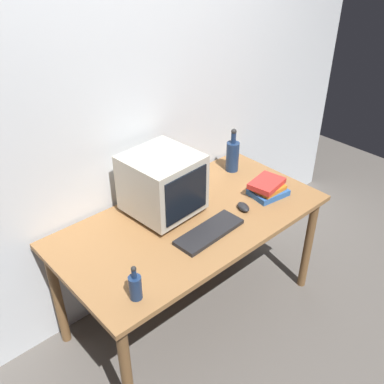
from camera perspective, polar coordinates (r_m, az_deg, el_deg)
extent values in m
plane|color=#56514C|center=(3.04, 0.00, -15.08)|extent=(6.00, 6.00, 0.00)
cube|color=silver|center=(2.62, -7.04, 9.89)|extent=(4.00, 0.08, 2.50)
cube|color=olive|center=(2.54, 0.00, -3.71)|extent=(1.61, 0.82, 0.03)
cylinder|color=brown|center=(2.30, -8.54, -22.79)|extent=(0.06, 0.06, 0.73)
cylinder|color=brown|center=(3.07, 14.95, -6.65)|extent=(0.06, 0.06, 0.73)
cylinder|color=brown|center=(2.73, -17.20, -12.99)|extent=(0.06, 0.06, 0.73)
cylinder|color=brown|center=(3.40, 5.33, -1.28)|extent=(0.06, 0.06, 0.73)
cube|color=#B2AD9E|center=(2.59, -3.79, -2.27)|extent=(0.30, 0.26, 0.03)
cube|color=#B2AD9E|center=(2.48, -3.94, 1.23)|extent=(0.41, 0.41, 0.34)
cube|color=black|center=(2.37, -0.73, -0.45)|extent=(0.31, 0.03, 0.27)
cube|color=black|center=(2.41, 2.27, -5.25)|extent=(0.43, 0.17, 0.02)
ellipsoid|color=black|center=(2.61, 6.73, -1.96)|extent=(0.09, 0.11, 0.04)
cylinder|color=navy|center=(2.97, 5.32, 4.63)|extent=(0.09, 0.09, 0.21)
cylinder|color=navy|center=(2.91, 5.45, 7.05)|extent=(0.03, 0.03, 0.07)
sphere|color=#262626|center=(2.89, 5.50, 7.89)|extent=(0.04, 0.04, 0.04)
cylinder|color=navy|center=(2.04, -7.42, -12.29)|extent=(0.06, 0.06, 0.12)
cylinder|color=navy|center=(1.98, -7.59, -10.57)|extent=(0.02, 0.02, 0.04)
sphere|color=#262626|center=(1.96, -7.65, -9.94)|extent=(0.03, 0.03, 0.03)
cube|color=#28569E|center=(2.77, 9.93, -0.03)|extent=(0.24, 0.20, 0.04)
cube|color=orange|center=(2.76, 9.88, 0.59)|extent=(0.19, 0.16, 0.03)
cube|color=red|center=(2.74, 9.75, 1.13)|extent=(0.24, 0.19, 0.03)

